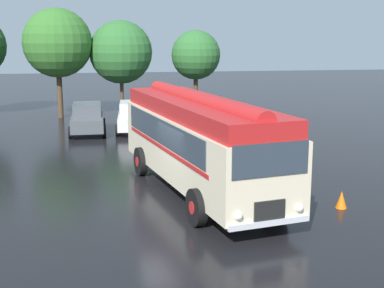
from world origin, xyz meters
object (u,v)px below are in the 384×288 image
car_mid_left (134,117)px  traffic_cone (341,200)px  car_mid_right (187,116)px  car_near_left (87,118)px  vintage_bus (199,139)px

car_mid_left → traffic_cone: 15.74m
car_mid_left → car_mid_right: size_ratio=1.01×
car_near_left → car_mid_right: bearing=-2.7°
car_mid_left → vintage_bus: bearing=-82.6°
vintage_bus → car_mid_left: size_ratio=2.42×
car_near_left → car_mid_left: same height
vintage_bus → traffic_cone: size_ratio=18.86×
car_near_left → car_mid_left: size_ratio=0.98×
car_mid_left → car_mid_right: (2.96, -0.46, 0.00)m
car_mid_left → car_mid_right: 3.00m
car_near_left → traffic_cone: size_ratio=7.67×
car_mid_right → vintage_bus: bearing=-96.7°
car_mid_right → traffic_cone: size_ratio=7.69×
vintage_bus → car_mid_right: 11.86m
car_mid_right → car_near_left: bearing=177.3°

